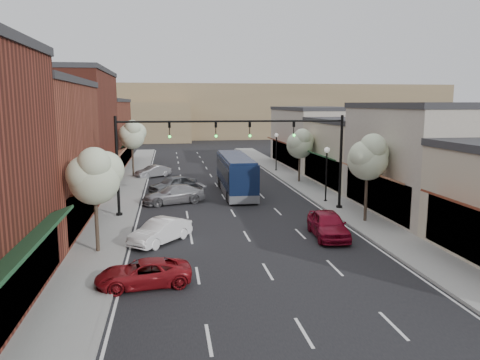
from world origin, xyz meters
name	(u,v)px	position (x,y,z in m)	size (l,w,h in m)	color
ground	(253,246)	(0.00, 0.00, 0.00)	(160.00, 160.00, 0.00)	black
sidewalk_left	(127,189)	(-8.40, 18.50, 0.07)	(2.80, 73.00, 0.15)	gray
sidewalk_right	(304,184)	(8.40, 18.50, 0.07)	(2.80, 73.00, 0.15)	gray
curb_left	(142,189)	(-7.00, 18.50, 0.07)	(0.25, 73.00, 0.17)	gray
curb_right	(290,185)	(7.00, 18.50, 0.07)	(0.25, 73.00, 0.17)	gray
bldg_left_midnear	(10,155)	(-14.23, 6.00, 4.66)	(10.14, 14.10, 9.40)	brown
bldg_left_midfar	(60,130)	(-14.24, 20.00, 5.40)	(10.14, 14.10, 10.90)	maroon
bldg_left_far	(90,133)	(-14.22, 36.00, 4.16)	(10.14, 18.10, 8.40)	brown
bldg_right_midnear	(428,159)	(13.72, 6.00, 3.91)	(9.14, 12.10, 7.90)	#AEA595
bldg_right_midfar	(360,152)	(13.70, 18.00, 3.17)	(9.14, 12.10, 6.40)	#B8AB92
bldg_right_far	(315,137)	(13.71, 32.00, 3.66)	(9.14, 16.10, 7.40)	#AEA595
hill_far	(187,111)	(0.00, 90.00, 6.00)	(120.00, 30.00, 12.00)	#7A6647
hill_near	(69,122)	(-25.00, 78.00, 4.00)	(50.00, 20.00, 8.00)	#7A6647
signal_mast_right	(310,148)	(5.62, 8.00, 4.62)	(8.22, 0.46, 7.00)	black
signal_mast_left	(152,151)	(-5.62, 8.00, 4.62)	(8.22, 0.46, 7.00)	black
tree_right_near	(369,156)	(8.35, 3.94, 4.45)	(2.85, 2.65, 5.95)	#47382B
tree_right_far	(300,143)	(8.35, 19.94, 3.99)	(2.85, 2.65, 5.43)	#47382B
tree_left_near	(95,175)	(-8.25, -0.06, 4.22)	(2.85, 2.65, 5.69)	#47382B
tree_left_far	(132,134)	(-8.25, 25.94, 4.60)	(2.85, 2.65, 6.13)	#47382B
lamp_post_near	(327,165)	(7.80, 10.50, 3.01)	(0.44, 0.44, 4.44)	black
lamp_post_far	(276,146)	(7.80, 28.00, 3.01)	(0.44, 0.44, 4.44)	black
coach_bus	(236,174)	(1.26, 15.51, 1.74)	(2.54, 10.87, 3.32)	#0E1A39
red_hatchback	(328,224)	(4.71, 1.08, 0.79)	(1.86, 4.61, 1.57)	maroon
parked_car_a	(143,273)	(-5.70, -4.89, 0.57)	(1.89, 4.11, 1.14)	maroon
parked_car_b	(160,231)	(-5.06, 1.44, 0.68)	(1.44, 4.13, 1.36)	white
parked_car_c	(174,194)	(-4.20, 12.02, 0.72)	(2.02, 4.97, 1.44)	gray
parked_car_d	(173,184)	(-4.20, 16.52, 0.76)	(1.79, 4.45, 1.52)	#53565A
parked_car_e	(153,171)	(-6.20, 25.70, 0.63)	(1.34, 3.84, 1.26)	#9D9DA2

